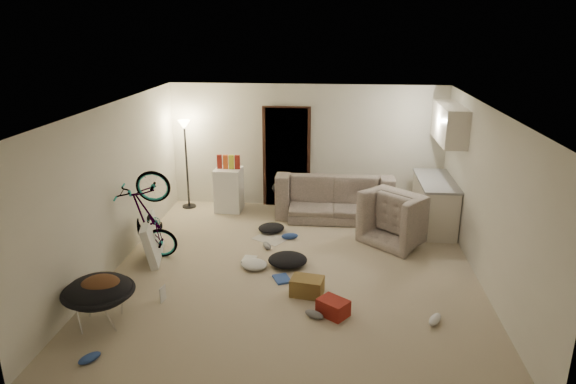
# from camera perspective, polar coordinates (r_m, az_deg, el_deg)

# --- Properties ---
(floor) EXTENTS (5.50, 6.00, 0.02)m
(floor) POSITION_cam_1_polar(r_m,az_deg,el_deg) (8.01, 0.65, -8.69)
(floor) COLOR #BCAC91
(floor) RESTS_ON ground
(ceiling) EXTENTS (5.50, 6.00, 0.02)m
(ceiling) POSITION_cam_1_polar(r_m,az_deg,el_deg) (7.23, 0.72, 9.43)
(ceiling) COLOR white
(ceiling) RESTS_ON wall_back
(wall_back) EXTENTS (5.50, 0.02, 2.50)m
(wall_back) POSITION_cam_1_polar(r_m,az_deg,el_deg) (10.42, 2.07, 5.07)
(wall_back) COLOR silver
(wall_back) RESTS_ON floor
(wall_front) EXTENTS (5.50, 0.02, 2.50)m
(wall_front) POSITION_cam_1_polar(r_m,az_deg,el_deg) (4.77, -2.39, -11.43)
(wall_front) COLOR silver
(wall_front) RESTS_ON floor
(wall_left) EXTENTS (0.02, 6.00, 2.50)m
(wall_left) POSITION_cam_1_polar(r_m,az_deg,el_deg) (8.21, -18.88, 0.48)
(wall_left) COLOR silver
(wall_left) RESTS_ON floor
(wall_right) EXTENTS (0.02, 6.00, 2.50)m
(wall_right) POSITION_cam_1_polar(r_m,az_deg,el_deg) (7.81, 21.30, -0.69)
(wall_right) COLOR silver
(wall_right) RESTS_ON floor
(doorway) EXTENTS (0.85, 0.10, 2.04)m
(doorway) POSITION_cam_1_polar(r_m,az_deg,el_deg) (10.46, -0.15, 3.85)
(doorway) COLOR black
(doorway) RESTS_ON floor
(door_trim) EXTENTS (0.97, 0.04, 2.10)m
(door_trim) POSITION_cam_1_polar(r_m,az_deg,el_deg) (10.44, -0.17, 3.81)
(door_trim) COLOR #361C12
(door_trim) RESTS_ON floor
(floor_lamp) EXTENTS (0.28, 0.28, 1.81)m
(floor_lamp) POSITION_cam_1_polar(r_m,az_deg,el_deg) (10.47, -11.33, 5.12)
(floor_lamp) COLOR black
(floor_lamp) RESTS_ON floor
(kitchen_counter) EXTENTS (0.60, 1.50, 0.88)m
(kitchen_counter) POSITION_cam_1_polar(r_m,az_deg,el_deg) (9.83, 15.93, -1.36)
(kitchen_counter) COLOR beige
(kitchen_counter) RESTS_ON floor
(counter_top) EXTENTS (0.64, 1.54, 0.04)m
(counter_top) POSITION_cam_1_polar(r_m,az_deg,el_deg) (9.69, 16.17, 1.20)
(counter_top) COLOR gray
(counter_top) RESTS_ON kitchen_counter
(kitchen_uppers) EXTENTS (0.38, 1.40, 0.65)m
(kitchen_uppers) POSITION_cam_1_polar(r_m,az_deg,el_deg) (9.48, 17.50, 7.26)
(kitchen_uppers) COLOR beige
(kitchen_uppers) RESTS_ON wall_right
(sofa) EXTENTS (2.24, 0.88, 0.65)m
(sofa) POSITION_cam_1_polar(r_m,az_deg,el_deg) (10.12, 5.16, -0.83)
(sofa) COLOR #3A423A
(sofa) RESTS_ON floor
(armchair) EXTENTS (1.39, 1.38, 0.68)m
(armchair) POSITION_cam_1_polar(r_m,az_deg,el_deg) (9.17, 12.73, -3.19)
(armchair) COLOR #3A423A
(armchair) RESTS_ON floor
(bicycle) EXTENTS (1.61, 0.82, 0.90)m
(bicycle) POSITION_cam_1_polar(r_m,az_deg,el_deg) (8.44, -15.07, -4.78)
(bicycle) COLOR black
(bicycle) RESTS_ON floor
(book_asset) EXTENTS (0.25, 0.20, 0.02)m
(book_asset) POSITION_cam_1_polar(r_m,az_deg,el_deg) (7.31, -13.96, -11.92)
(book_asset) COLOR maroon
(book_asset) RESTS_ON floor
(mini_fridge) EXTENTS (0.53, 0.53, 0.87)m
(mini_fridge) POSITION_cam_1_polar(r_m,az_deg,el_deg) (10.39, -6.58, 0.28)
(mini_fridge) COLOR white
(mini_fridge) RESTS_ON floor
(snack_box_0) EXTENTS (0.11, 0.09, 0.30)m
(snack_box_0) POSITION_cam_1_polar(r_m,az_deg,el_deg) (10.27, -7.62, 3.30)
(snack_box_0) COLOR maroon
(snack_box_0) RESTS_ON mini_fridge
(snack_box_1) EXTENTS (0.11, 0.09, 0.30)m
(snack_box_1) POSITION_cam_1_polar(r_m,az_deg,el_deg) (10.25, -6.96, 3.29)
(snack_box_1) COLOR #BA4417
(snack_box_1) RESTS_ON mini_fridge
(snack_box_2) EXTENTS (0.10, 0.08, 0.30)m
(snack_box_2) POSITION_cam_1_polar(r_m,az_deg,el_deg) (10.22, -6.31, 3.27)
(snack_box_2) COLOR gold
(snack_box_2) RESTS_ON mini_fridge
(snack_box_3) EXTENTS (0.11, 0.08, 0.30)m
(snack_box_3) POSITION_cam_1_polar(r_m,az_deg,el_deg) (10.20, -5.64, 3.26)
(snack_box_3) COLOR maroon
(snack_box_3) RESTS_ON mini_fridge
(saucer_chair) EXTENTS (0.89, 0.89, 0.63)m
(saucer_chair) POSITION_cam_1_polar(r_m,az_deg,el_deg) (6.92, -20.24, -10.91)
(saucer_chair) COLOR silver
(saucer_chair) RESTS_ON floor
(hoodie) EXTENTS (0.59, 0.55, 0.22)m
(hoodie) POSITION_cam_1_polar(r_m,az_deg,el_deg) (6.78, -20.14, -9.64)
(hoodie) COLOR brown
(hoodie) RESTS_ON saucer_chair
(sofa_drape) EXTENTS (0.64, 0.56, 0.28)m
(sofa_drape) POSITION_cam_1_polar(r_m,az_deg,el_deg) (10.09, -0.21, 0.47)
(sofa_drape) COLOR black
(sofa_drape) RESTS_ON sofa
(tv_box) EXTENTS (0.48, 1.03, 0.67)m
(tv_box) POSITION_cam_1_polar(r_m,az_deg,el_deg) (8.54, -14.84, -5.05)
(tv_box) COLOR silver
(tv_box) RESTS_ON floor
(drink_case_a) EXTENTS (0.49, 0.39, 0.25)m
(drink_case_a) POSITION_cam_1_polar(r_m,az_deg,el_deg) (7.28, 2.13, -10.43)
(drink_case_a) COLOR brown
(drink_case_a) RESTS_ON floor
(drink_case_b) EXTENTS (0.47, 0.45, 0.22)m
(drink_case_b) POSITION_cam_1_polar(r_m,az_deg,el_deg) (6.84, 5.04, -12.66)
(drink_case_b) COLOR maroon
(drink_case_b) RESTS_ON floor
(juicer) EXTENTS (0.17, 0.17, 0.24)m
(juicer) POSITION_cam_1_polar(r_m,az_deg,el_deg) (7.42, 3.50, -10.10)
(juicer) COLOR white
(juicer) RESTS_ON floor
(newspaper) EXTENTS (0.69, 0.65, 0.01)m
(newspaper) POSITION_cam_1_polar(r_m,az_deg,el_deg) (9.09, -1.97, -5.20)
(newspaper) COLOR #B9B3AB
(newspaper) RESTS_ON floor
(book_blue) EXTENTS (0.32, 0.36, 0.03)m
(book_blue) POSITION_cam_1_polar(r_m,az_deg,el_deg) (7.70, -0.68, -9.63)
(book_blue) COLOR #294694
(book_blue) RESTS_ON floor
(book_white) EXTENTS (0.23, 0.28, 0.02)m
(book_white) POSITION_cam_1_polar(r_m,az_deg,el_deg) (8.33, -4.35, -7.45)
(book_white) COLOR silver
(book_white) RESTS_ON floor
(shoe_0) EXTENTS (0.32, 0.18, 0.11)m
(shoe_0) POSITION_cam_1_polar(r_m,az_deg,el_deg) (9.06, 0.20, -4.92)
(shoe_0) COLOR #294694
(shoe_0) RESTS_ON floor
(shoe_1) EXTENTS (0.23, 0.29, 0.10)m
(shoe_1) POSITION_cam_1_polar(r_m,az_deg,el_deg) (8.70, -2.35, -5.97)
(shoe_1) COLOR slate
(shoe_1) RESTS_ON floor
(shoe_2) EXTENTS (0.25, 0.28, 0.10)m
(shoe_2) POSITION_cam_1_polar(r_m,az_deg,el_deg) (6.43, -21.19, -16.82)
(shoe_2) COLOR #294694
(shoe_2) RESTS_ON floor
(shoe_3) EXTENTS (0.29, 0.22, 0.10)m
(shoe_3) POSITION_cam_1_polar(r_m,az_deg,el_deg) (6.80, 2.92, -13.42)
(shoe_3) COLOR slate
(shoe_3) RESTS_ON floor
(shoe_4) EXTENTS (0.25, 0.32, 0.11)m
(shoe_4) POSITION_cam_1_polar(r_m,az_deg,el_deg) (6.93, 16.00, -13.44)
(shoe_4) COLOR white
(shoe_4) RESTS_ON floor
(clothes_lump_a) EXTENTS (0.67, 0.59, 0.20)m
(clothes_lump_a) POSITION_cam_1_polar(r_m,az_deg,el_deg) (8.09, -0.04, -7.54)
(clothes_lump_a) COLOR black
(clothes_lump_a) RESTS_ON floor
(clothes_lump_b) EXTENTS (0.61, 0.58, 0.15)m
(clothes_lump_b) POSITION_cam_1_polar(r_m,az_deg,el_deg) (9.37, -1.86, -4.01)
(clothes_lump_b) COLOR black
(clothes_lump_b) RESTS_ON floor
(clothes_lump_c) EXTENTS (0.50, 0.46, 0.13)m
(clothes_lump_c) POSITION_cam_1_polar(r_m,az_deg,el_deg) (8.04, -3.79, -8.04)
(clothes_lump_c) COLOR silver
(clothes_lump_c) RESTS_ON floor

